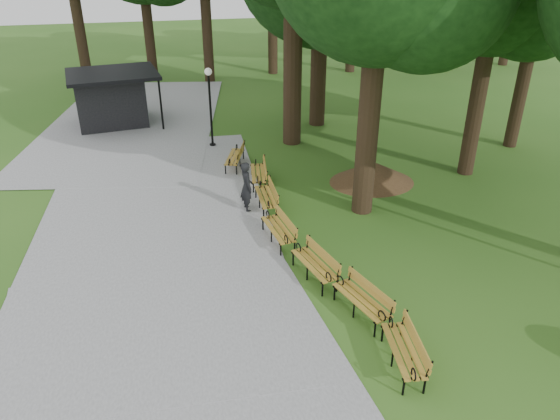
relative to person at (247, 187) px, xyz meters
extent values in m
plane|color=#2E5C1A|center=(0.70, -3.24, -0.88)|extent=(100.00, 100.00, 0.00)
cube|color=gray|center=(-3.30, -0.24, -0.85)|extent=(12.00, 38.00, 0.06)
imported|color=black|center=(0.00, 0.00, 0.00)|extent=(0.49, 0.69, 1.77)
cylinder|color=black|center=(-0.52, 6.52, 0.73)|extent=(0.10, 0.10, 3.22)
sphere|color=white|center=(-0.52, 6.52, 2.43)|extent=(0.32, 0.32, 0.32)
cone|color=#47301C|center=(5.03, 1.26, -0.46)|extent=(2.74, 2.74, 0.85)
cylinder|color=black|center=(3.84, -0.87, 2.88)|extent=(0.70, 0.70, 7.53)
cylinder|color=black|center=(9.01, 1.34, 2.60)|extent=(0.60, 0.60, 6.96)
cylinder|color=black|center=(3.06, 6.18, 3.42)|extent=(0.80, 0.80, 8.61)
cylinder|color=black|center=(4.91, 8.52, 2.61)|extent=(0.76, 0.76, 6.98)
cylinder|color=black|center=(12.56, 3.69, 2.29)|extent=(0.56, 0.56, 6.35)
camera|label=1|loc=(-2.37, -16.11, 7.57)|focal=34.03mm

